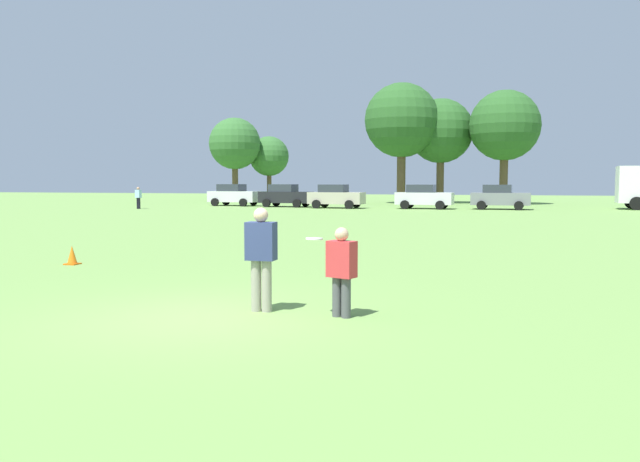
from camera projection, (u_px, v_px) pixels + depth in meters
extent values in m
plane|color=#6B9347|center=(201.00, 317.00, 9.75)|extent=(174.22, 174.22, 0.00)
cylinder|color=gray|center=(256.00, 286.00, 10.19)|extent=(0.16, 0.16, 0.84)
cylinder|color=gray|center=(267.00, 286.00, 10.14)|extent=(0.16, 0.16, 0.84)
cube|color=navy|center=(261.00, 241.00, 10.11)|extent=(0.47, 0.28, 0.61)
sphere|color=#D8AD8C|center=(261.00, 215.00, 10.07)|extent=(0.24, 0.24, 0.24)
cylinder|color=#4C4C51|center=(346.00, 298.00, 9.71)|extent=(0.15, 0.15, 0.63)
cylinder|color=#4C4C51|center=(337.00, 297.00, 9.80)|extent=(0.15, 0.15, 0.63)
cube|color=red|center=(342.00, 259.00, 9.71)|extent=(0.49, 0.38, 0.56)
sphere|color=#D8AD8C|center=(342.00, 234.00, 9.68)|extent=(0.22, 0.22, 0.22)
cylinder|color=white|center=(314.00, 239.00, 9.70)|extent=(0.27, 0.27, 0.04)
cube|color=#D8590C|center=(72.00, 264.00, 15.92)|extent=(0.32, 0.32, 0.03)
cone|color=orange|center=(72.00, 254.00, 15.90)|extent=(0.24, 0.24, 0.45)
cube|color=silver|center=(234.00, 197.00, 52.90)|extent=(4.32, 2.10, 0.90)
cube|color=#2D333D|center=(232.00, 188.00, 52.92)|extent=(2.11, 1.78, 0.64)
cylinder|color=black|center=(254.00, 202.00, 53.45)|extent=(0.67, 0.27, 0.66)
cylinder|color=black|center=(243.00, 202.00, 51.57)|extent=(0.67, 0.27, 0.66)
cylinder|color=black|center=(226.00, 201.00, 54.30)|extent=(0.67, 0.27, 0.66)
cylinder|color=black|center=(215.00, 202.00, 52.42)|extent=(0.67, 0.27, 0.66)
cube|color=black|center=(286.00, 197.00, 50.75)|extent=(4.32, 2.10, 0.90)
cube|color=#2D333D|center=(283.00, 188.00, 50.78)|extent=(2.11, 1.78, 0.64)
cylinder|color=black|center=(306.00, 203.00, 51.31)|extent=(0.67, 0.27, 0.66)
cylinder|color=black|center=(297.00, 203.00, 49.43)|extent=(0.67, 0.27, 0.66)
cylinder|color=black|center=(276.00, 202.00, 52.15)|extent=(0.67, 0.27, 0.66)
cylinder|color=black|center=(266.00, 203.00, 50.27)|extent=(0.67, 0.27, 0.66)
cube|color=#B7AD99|center=(336.00, 198.00, 48.39)|extent=(4.32, 2.10, 0.90)
cube|color=#2D333D|center=(333.00, 189.00, 48.42)|extent=(2.11, 1.78, 0.64)
cylinder|color=black|center=(356.00, 204.00, 48.95)|extent=(0.67, 0.27, 0.66)
cylinder|color=black|center=(349.00, 205.00, 47.06)|extent=(0.67, 0.27, 0.66)
cylinder|color=black|center=(325.00, 203.00, 49.79)|extent=(0.67, 0.27, 0.66)
cylinder|color=black|center=(316.00, 204.00, 47.91)|extent=(0.67, 0.27, 0.66)
cube|color=silver|center=(424.00, 198.00, 47.24)|extent=(4.32, 2.10, 0.90)
cube|color=#2D333D|center=(421.00, 189.00, 47.26)|extent=(2.11, 1.78, 0.64)
cylinder|color=black|center=(444.00, 204.00, 47.79)|extent=(0.67, 0.27, 0.66)
cylinder|color=black|center=(440.00, 205.00, 45.91)|extent=(0.67, 0.27, 0.66)
cylinder|color=black|center=(410.00, 204.00, 48.64)|extent=(0.67, 0.27, 0.66)
cylinder|color=black|center=(405.00, 205.00, 46.75)|extent=(0.67, 0.27, 0.66)
cube|color=slate|center=(501.00, 199.00, 46.22)|extent=(4.32, 2.10, 0.90)
cube|color=#2D333D|center=(497.00, 189.00, 46.24)|extent=(2.11, 1.78, 0.64)
cylinder|color=black|center=(520.00, 205.00, 46.77)|extent=(0.67, 0.27, 0.66)
cylinder|color=black|center=(519.00, 206.00, 44.89)|extent=(0.67, 0.27, 0.66)
cylinder|color=black|center=(483.00, 204.00, 47.62)|extent=(0.67, 0.27, 0.66)
cylinder|color=black|center=(481.00, 205.00, 45.73)|extent=(0.67, 0.27, 0.66)
cylinder|color=black|center=(631.00, 202.00, 47.61)|extent=(0.98, 0.35, 0.96)
cylinder|color=black|center=(637.00, 204.00, 45.02)|extent=(0.98, 0.35, 0.96)
cylinder|color=black|center=(138.00, 203.00, 47.24)|extent=(0.16, 0.16, 0.83)
cylinder|color=black|center=(139.00, 203.00, 47.15)|extent=(0.16, 0.16, 0.83)
cube|color=#9EC6E5|center=(138.00, 194.00, 47.14)|extent=(0.51, 0.38, 0.59)
sphere|color=tan|center=(138.00, 188.00, 47.11)|extent=(0.23, 0.23, 0.23)
cylinder|color=brown|center=(235.00, 183.00, 64.04)|extent=(0.61, 0.61, 3.65)
sphere|color=#33662D|center=(235.00, 144.00, 63.72)|extent=(5.21, 5.21, 5.21)
cylinder|color=brown|center=(269.00, 187.00, 66.18)|extent=(0.48, 0.48, 2.91)
sphere|color=#33662D|center=(269.00, 156.00, 65.92)|extent=(4.15, 4.15, 4.15)
cylinder|color=brown|center=(401.00, 178.00, 57.80)|extent=(0.79, 0.79, 4.74)
sphere|color=#285623|center=(402.00, 120.00, 57.38)|extent=(6.77, 6.77, 6.77)
cylinder|color=brown|center=(440.00, 181.00, 58.87)|extent=(0.70, 0.70, 4.19)
sphere|color=#285623|center=(441.00, 131.00, 58.50)|extent=(5.98, 5.98, 5.98)
cylinder|color=brown|center=(504.00, 180.00, 55.96)|extent=(0.72, 0.72, 4.35)
sphere|color=#285623|center=(505.00, 125.00, 55.58)|extent=(6.21, 6.21, 6.21)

